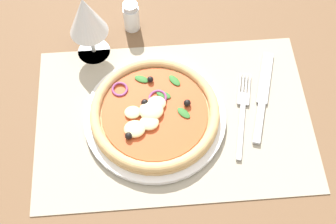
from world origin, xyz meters
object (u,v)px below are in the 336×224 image
plate (155,115)px  fork (243,110)px  pizza (154,111)px  wine_glass (86,18)px  knife (263,95)px  pepper_shaker (131,16)px

plate → fork: bearing=-0.0°
plate → pizza: size_ratio=1.11×
wine_glass → knife: bearing=-22.4°
fork → knife: knife is taller
knife → wine_glass: 35.32cm
plate → pepper_shaker: pepper_shaker is taller
wine_glass → plate: bearing=-54.9°
plate → pepper_shaker: (-3.28, 21.52, 2.32)cm
knife → wine_glass: wine_glass is taller
pizza → fork: size_ratio=1.29×
knife → pepper_shaker: pepper_shaker is taller
pizza → pepper_shaker: 21.80cm
pizza → pepper_shaker: pepper_shaker is taller
knife → pepper_shaker: (-23.63, 18.69, 2.60)cm
plate → pizza: (-0.07, -0.02, 1.63)cm
plate → pepper_shaker: 21.90cm
plate → fork: 16.08cm
plate → knife: plate is taller
plate → pizza: 1.63cm
knife → wine_glass: bearing=84.5°
plate → knife: (20.35, 2.83, -0.28)cm
fork → wine_glass: 32.85cm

